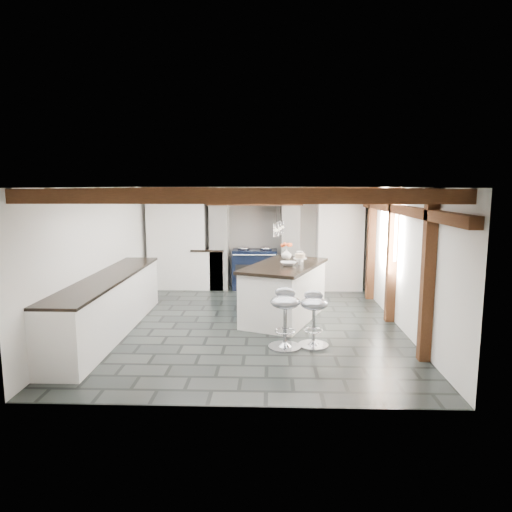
{
  "coord_description": "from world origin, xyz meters",
  "views": [
    {
      "loc": [
        0.36,
        -7.53,
        2.32
      ],
      "look_at": [
        0.1,
        0.4,
        1.1
      ],
      "focal_mm": 32.0,
      "sensor_mm": 36.0,
      "label": 1
    }
  ],
  "objects_px": {
    "kitchen_island": "(284,291)",
    "bar_stool_far": "(285,311)",
    "bar_stool_near": "(314,312)",
    "range_cooker": "(255,268)"
  },
  "relations": [
    {
      "from": "range_cooker",
      "to": "bar_stool_near",
      "type": "xyz_separation_m",
      "value": [
        0.99,
        -3.78,
        0.04
      ]
    },
    {
      "from": "kitchen_island",
      "to": "bar_stool_far",
      "type": "relative_size",
      "value": 2.51
    },
    {
      "from": "bar_stool_near",
      "to": "bar_stool_far",
      "type": "bearing_deg",
      "value": -157.58
    },
    {
      "from": "kitchen_island",
      "to": "bar_stool_near",
      "type": "distance_m",
      "value": 1.47
    },
    {
      "from": "range_cooker",
      "to": "kitchen_island",
      "type": "bearing_deg",
      "value": -75.67
    },
    {
      "from": "kitchen_island",
      "to": "bar_stool_far",
      "type": "height_order",
      "value": "kitchen_island"
    },
    {
      "from": "bar_stool_far",
      "to": "bar_stool_near",
      "type": "bearing_deg",
      "value": 24.21
    },
    {
      "from": "bar_stool_near",
      "to": "bar_stool_far",
      "type": "relative_size",
      "value": 0.93
    },
    {
      "from": "range_cooker",
      "to": "kitchen_island",
      "type": "height_order",
      "value": "kitchen_island"
    },
    {
      "from": "range_cooker",
      "to": "bar_stool_near",
      "type": "height_order",
      "value": "range_cooker"
    }
  ]
}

